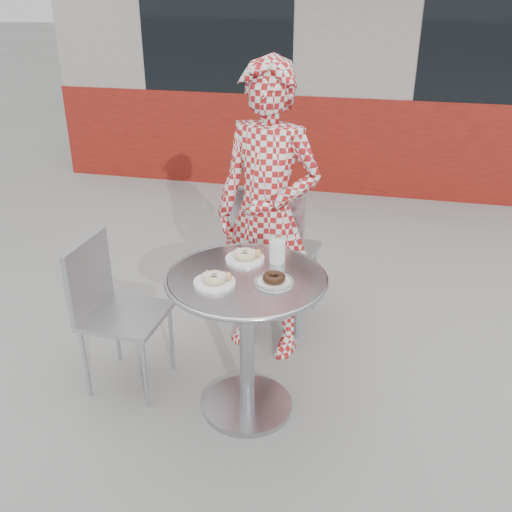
% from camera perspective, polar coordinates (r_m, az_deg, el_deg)
% --- Properties ---
extents(ground, '(60.00, 60.00, 0.00)m').
position_cam_1_polar(ground, '(3.11, -1.61, -15.09)').
color(ground, gray).
rests_on(ground, ground).
extents(storefront, '(6.02, 4.55, 3.00)m').
position_cam_1_polar(storefront, '(7.88, 9.53, 21.29)').
color(storefront, gray).
rests_on(storefront, ground).
extents(bistro_table, '(0.78, 0.78, 0.78)m').
position_cam_1_polar(bistro_table, '(2.78, -0.94, -5.54)').
color(bistro_table, '#B9B9BD').
rests_on(bistro_table, ground).
extents(chair_far, '(0.51, 0.52, 0.95)m').
position_cam_1_polar(chair_far, '(3.71, 2.12, -2.34)').
color(chair_far, '#AAADB2').
rests_on(chair_far, ground).
extents(chair_left, '(0.42, 0.41, 0.85)m').
position_cam_1_polar(chair_left, '(3.22, -12.79, -8.41)').
color(chair_left, '#AAADB2').
rests_on(chair_left, ground).
extents(seated_person, '(0.71, 0.56, 1.71)m').
position_cam_1_polar(seated_person, '(3.20, 1.15, 4.06)').
color(seated_person, maroon).
rests_on(seated_person, ground).
extents(plate_far, '(0.20, 0.20, 0.05)m').
position_cam_1_polar(plate_far, '(2.84, -1.05, -0.01)').
color(plate_far, white).
rests_on(plate_far, bistro_table).
extents(plate_near, '(0.19, 0.19, 0.05)m').
position_cam_1_polar(plate_near, '(2.62, -4.10, -2.36)').
color(plate_near, white).
rests_on(plate_near, bistro_table).
extents(plate_checker, '(0.19, 0.19, 0.05)m').
position_cam_1_polar(plate_checker, '(2.62, 1.80, -2.45)').
color(plate_checker, white).
rests_on(plate_checker, bistro_table).
extents(milk_cup, '(0.09, 0.09, 0.14)m').
position_cam_1_polar(milk_cup, '(2.80, 2.13, 0.55)').
color(milk_cup, white).
rests_on(milk_cup, bistro_table).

